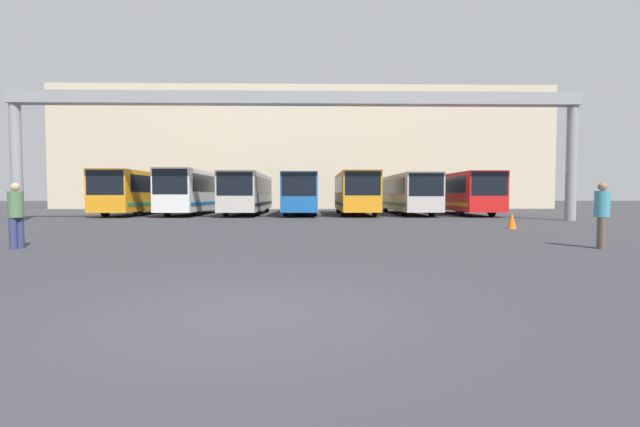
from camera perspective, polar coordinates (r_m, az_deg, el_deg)
ground_plane at (r=5.60m, az=-9.78°, el=-13.12°), size 200.00×200.00×0.00m
building_backdrop at (r=51.84m, az=-2.03°, el=8.16°), size 54.13×12.00×13.21m
overhead_gantry at (r=25.14m, az=-3.05°, el=13.36°), size 32.50×0.80×7.35m
bus_slot_0 at (r=35.29m, az=-23.00°, el=2.84°), size 2.61×10.70×3.17m
bus_slot_1 at (r=34.44m, az=-16.34°, el=3.03°), size 2.46×11.66×3.26m
bus_slot_2 at (r=33.74m, az=-9.52°, el=2.94°), size 2.55×11.94×3.07m
bus_slot_3 at (r=33.53m, az=-2.52°, el=2.92°), size 2.44×12.24×3.02m
bus_slot_4 at (r=32.63m, az=4.68°, el=3.01°), size 2.55×10.13×3.11m
bus_slot_5 at (r=34.09m, az=11.43°, el=2.84°), size 2.49×11.76×2.99m
bus_slot_6 at (r=34.56m, az=18.35°, el=2.83°), size 2.61×10.37×3.08m
pedestrian_far_center at (r=14.28m, az=33.45°, el=0.00°), size 0.38×0.38×1.85m
pedestrian_mid_left at (r=14.60m, az=-35.46°, el=-0.03°), size 0.38×0.38×1.84m
traffic_cone at (r=20.80m, az=24.21°, el=-0.83°), size 0.40×0.40×0.74m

